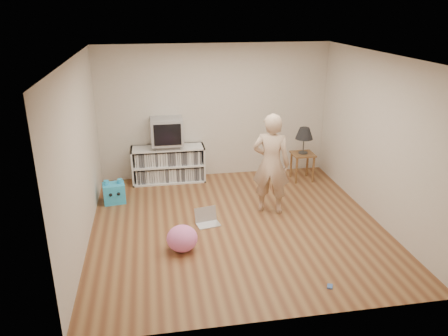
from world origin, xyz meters
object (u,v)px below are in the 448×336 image
dvd_deck (168,145)px  media_unit (168,164)px  laptop (207,219)px  table_lamp (304,134)px  person (271,164)px  plush_pink (182,238)px  plush_blue (114,193)px  crt_tv (167,131)px  side_table (303,160)px

dvd_deck → media_unit: bearing=90.0°
dvd_deck → laptop: bearing=-75.2°
table_lamp → person: size_ratio=0.31×
laptop → plush_pink: size_ratio=0.93×
plush_blue → plush_pink: size_ratio=0.97×
crt_tv → side_table: (2.60, -0.37, -0.60)m
dvd_deck → person: 2.28m
crt_tv → person: 2.28m
crt_tv → plush_pink: (0.05, -2.62, -0.83)m
side_table → plush_pink: bearing=-138.5°
dvd_deck → plush_pink: bearing=-88.9°
plush_blue → side_table: bearing=-0.7°
person → plush_pink: (-1.55, -1.01, -0.66)m
crt_tv → person: bearing=-45.3°
media_unit → person: person is taller
side_table → laptop: 2.61m
dvd_deck → laptop: 2.06m
crt_tv → laptop: crt_tv is taller
person → plush_pink: person is taller
plush_blue → plush_pink: 2.08m
dvd_deck → crt_tv: 0.29m
side_table → person: (-1.00, -1.25, 0.43)m
table_lamp → person: bearing=-128.7°
dvd_deck → plush_blue: (-1.00, -0.83, -0.55)m
crt_tv → table_lamp: size_ratio=1.17×
media_unit → crt_tv: bearing=-90.0°
side_table → dvd_deck: bearing=171.9°
crt_tv → table_lamp: bearing=-8.0°
crt_tv → plush_blue: (-1.00, -0.83, -0.84)m
dvd_deck → table_lamp: 2.63m
crt_tv → side_table: crt_tv is taller
table_lamp → laptop: bearing=-144.2°
media_unit → side_table: 2.63m
crt_tv → person: person is taller
crt_tv → laptop: size_ratio=1.47×
dvd_deck → side_table: (2.60, -0.37, -0.32)m
plush_blue → plush_pink: (1.05, -1.79, 0.01)m
table_lamp → plush_blue: 3.70m
crt_tv → side_table: 2.69m
table_lamp → crt_tv: bearing=172.0°
plush_blue → plush_pink: plush_blue is taller
dvd_deck → side_table: dvd_deck is taller
laptop → plush_blue: 1.83m
laptop → plush_blue: bearing=133.0°
table_lamp → laptop: table_lamp is taller
media_unit → laptop: (0.50, -1.90, -0.28)m
person → table_lamp: bearing=-105.7°
side_table → laptop: (-2.10, -1.51, -0.35)m
dvd_deck → plush_pink: dvd_deck is taller
table_lamp → person: person is taller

